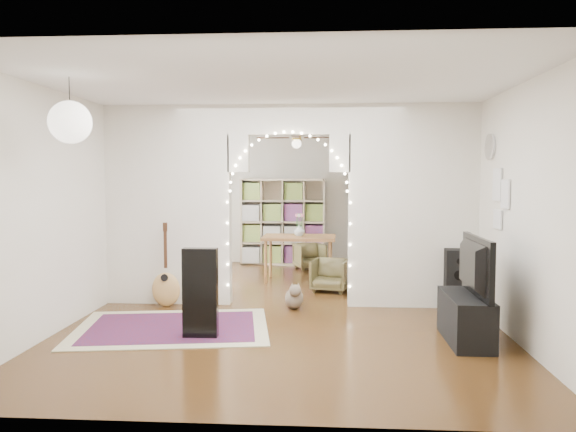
# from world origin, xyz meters

# --- Properties ---
(floor) EXTENTS (7.50, 7.50, 0.00)m
(floor) POSITION_xyz_m (0.00, 0.00, 0.00)
(floor) COLOR black
(floor) RESTS_ON ground
(ceiling) EXTENTS (5.00, 7.50, 0.02)m
(ceiling) POSITION_xyz_m (0.00, 0.00, 2.70)
(ceiling) COLOR white
(ceiling) RESTS_ON wall_back
(wall_back) EXTENTS (5.00, 0.02, 2.70)m
(wall_back) POSITION_xyz_m (0.00, 3.75, 1.35)
(wall_back) COLOR silver
(wall_back) RESTS_ON floor
(wall_front) EXTENTS (5.00, 0.02, 2.70)m
(wall_front) POSITION_xyz_m (0.00, -3.75, 1.35)
(wall_front) COLOR silver
(wall_front) RESTS_ON floor
(wall_left) EXTENTS (0.02, 7.50, 2.70)m
(wall_left) POSITION_xyz_m (-2.50, 0.00, 1.35)
(wall_left) COLOR silver
(wall_left) RESTS_ON floor
(wall_right) EXTENTS (0.02, 7.50, 2.70)m
(wall_right) POSITION_xyz_m (2.50, 0.00, 1.35)
(wall_right) COLOR silver
(wall_right) RESTS_ON floor
(divider_wall) EXTENTS (5.00, 0.20, 2.70)m
(divider_wall) POSITION_xyz_m (0.00, 0.00, 1.42)
(divider_wall) COLOR silver
(divider_wall) RESTS_ON floor
(fairy_lights) EXTENTS (1.64, 0.04, 1.60)m
(fairy_lights) POSITION_xyz_m (0.00, -0.13, 1.55)
(fairy_lights) COLOR #FFEABF
(fairy_lights) RESTS_ON divider_wall
(window) EXTENTS (0.04, 1.20, 1.40)m
(window) POSITION_xyz_m (-2.47, 1.80, 1.50)
(window) COLOR white
(window) RESTS_ON wall_left
(wall_clock) EXTENTS (0.03, 0.31, 0.31)m
(wall_clock) POSITION_xyz_m (2.48, -0.60, 2.10)
(wall_clock) COLOR white
(wall_clock) RESTS_ON wall_right
(picture_frames) EXTENTS (0.02, 0.50, 0.70)m
(picture_frames) POSITION_xyz_m (2.48, -1.00, 1.50)
(picture_frames) COLOR white
(picture_frames) RESTS_ON wall_right
(paper_lantern) EXTENTS (0.40, 0.40, 0.40)m
(paper_lantern) POSITION_xyz_m (-1.90, -2.40, 2.25)
(paper_lantern) COLOR white
(paper_lantern) RESTS_ON ceiling
(ceiling_fan) EXTENTS (1.10, 1.10, 0.30)m
(ceiling_fan) POSITION_xyz_m (0.00, 2.00, 2.40)
(ceiling_fan) COLOR gold
(ceiling_fan) RESTS_ON ceiling
(area_rug) EXTENTS (2.40, 1.95, 0.02)m
(area_rug) POSITION_xyz_m (-1.26, -1.30, 0.01)
(area_rug) COLOR maroon
(area_rug) RESTS_ON floor
(guitar_case) EXTENTS (0.37, 0.13, 0.98)m
(guitar_case) POSITION_xyz_m (-0.85, -1.67, 0.49)
(guitar_case) COLOR black
(guitar_case) RESTS_ON floor
(acoustic_guitar) EXTENTS (0.41, 0.25, 0.96)m
(acoustic_guitar) POSITION_xyz_m (-1.64, -0.25, 0.42)
(acoustic_guitar) COLOR tan
(acoustic_guitar) RESTS_ON floor
(tabby_cat) EXTENTS (0.29, 0.57, 0.38)m
(tabby_cat) POSITION_xyz_m (0.09, -0.27, 0.15)
(tabby_cat) COLOR brown
(tabby_cat) RESTS_ON floor
(floor_speaker) EXTENTS (0.33, 0.30, 0.81)m
(floor_speaker) POSITION_xyz_m (2.20, -0.25, 0.40)
(floor_speaker) COLOR black
(floor_speaker) RESTS_ON floor
(media_console) EXTENTS (0.40, 1.00, 0.50)m
(media_console) POSITION_xyz_m (1.97, -1.63, 0.25)
(media_console) COLOR black
(media_console) RESTS_ON floor
(tv) EXTENTS (0.14, 1.08, 0.62)m
(tv) POSITION_xyz_m (1.97, -1.63, 0.81)
(tv) COLOR black
(tv) RESTS_ON media_console
(bookcase) EXTENTS (1.71, 0.67, 1.70)m
(bookcase) POSITION_xyz_m (-0.35, 3.50, 0.85)
(bookcase) COLOR #C3AF8D
(bookcase) RESTS_ON floor
(dining_table) EXTENTS (1.22, 0.83, 0.76)m
(dining_table) POSITION_xyz_m (0.06, 1.73, 0.68)
(dining_table) COLOR brown
(dining_table) RESTS_ON floor
(flower_vase) EXTENTS (0.19, 0.19, 0.19)m
(flower_vase) POSITION_xyz_m (0.06, 1.73, 0.85)
(flower_vase) COLOR white
(flower_vase) RESTS_ON dining_table
(dining_chair_left) EXTENTS (0.64, 0.65, 0.50)m
(dining_chair_left) POSITION_xyz_m (0.57, 0.91, 0.25)
(dining_chair_left) COLOR brown
(dining_chair_left) RESTS_ON floor
(dining_chair_right) EXTENTS (0.68, 0.68, 0.48)m
(dining_chair_right) POSITION_xyz_m (0.20, 2.96, 0.24)
(dining_chair_right) COLOR brown
(dining_chair_right) RESTS_ON floor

